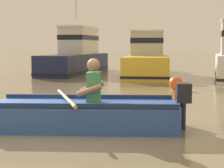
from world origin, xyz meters
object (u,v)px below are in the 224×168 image
object	(u,v)px
mooring_buoy	(176,83)
moored_boat_navy	(77,56)
moored_boat_yellow	(147,58)
rowboat_with_person	(81,114)

from	to	relation	value
mooring_buoy	moored_boat_navy	bearing A→B (deg)	137.56
moored_boat_navy	moored_boat_yellow	distance (m)	3.69
rowboat_with_person	mooring_buoy	bearing A→B (deg)	83.82
rowboat_with_person	moored_boat_navy	distance (m)	12.59
rowboat_with_person	mooring_buoy	xyz separation A→B (m)	(0.63, 5.82, -0.03)
moored_boat_navy	moored_boat_yellow	size ratio (longest dim) A/B	0.93
moored_boat_yellow	mooring_buoy	size ratio (longest dim) A/B	16.33
mooring_buoy	rowboat_with_person	bearing A→B (deg)	-96.18
rowboat_with_person	mooring_buoy	size ratio (longest dim) A/B	8.48
rowboat_with_person	moored_boat_navy	size ratio (longest dim) A/B	0.56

